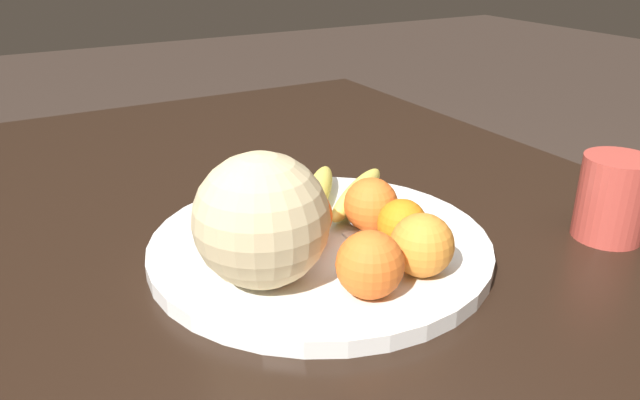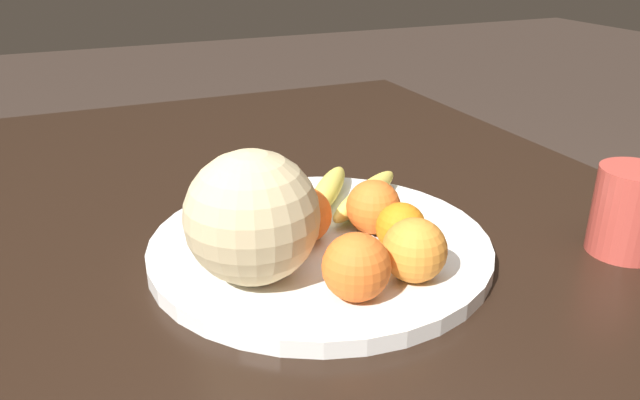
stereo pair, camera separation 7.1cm
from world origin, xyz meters
TOP-DOWN VIEW (x-y plane):
  - kitchen_table at (0.00, 0.00)m, footprint 1.53×0.94m
  - fruit_bowl at (0.02, -0.05)m, footprint 0.40×0.40m
  - melon at (0.07, -0.15)m, footprint 0.14×0.14m
  - banana_bunch at (-0.07, -0.00)m, footprint 0.21×0.21m
  - orange_front_left at (0.03, 0.01)m, footprint 0.07×0.07m
  - orange_front_right at (0.02, -0.07)m, footprint 0.07×0.07m
  - orange_mid_center at (0.14, 0.00)m, footprint 0.07×0.07m
  - orange_back_left at (0.08, 0.02)m, footprint 0.06×0.06m
  - orange_back_right at (0.15, -0.07)m, footprint 0.07×0.07m
  - produce_tag at (0.07, -0.01)m, footprint 0.09×0.04m
  - ceramic_mug at (0.16, 0.28)m, footprint 0.08×0.12m

SIDE VIEW (x-z plane):
  - kitchen_table at x=0.00m, z-range 0.28..1.01m
  - fruit_bowl at x=0.02m, z-range 0.74..0.76m
  - produce_tag at x=0.07m, z-range 0.75..0.76m
  - banana_bunch at x=-0.07m, z-range 0.76..0.79m
  - orange_back_left at x=0.08m, z-range 0.75..0.81m
  - orange_front_left at x=0.03m, z-range 0.75..0.82m
  - orange_front_right at x=0.02m, z-range 0.75..0.82m
  - orange_mid_center at x=0.14m, z-range 0.75..0.82m
  - ceramic_mug at x=0.16m, z-range 0.74..0.84m
  - orange_back_right at x=0.15m, z-range 0.75..0.82m
  - melon at x=0.07m, z-range 0.75..0.89m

